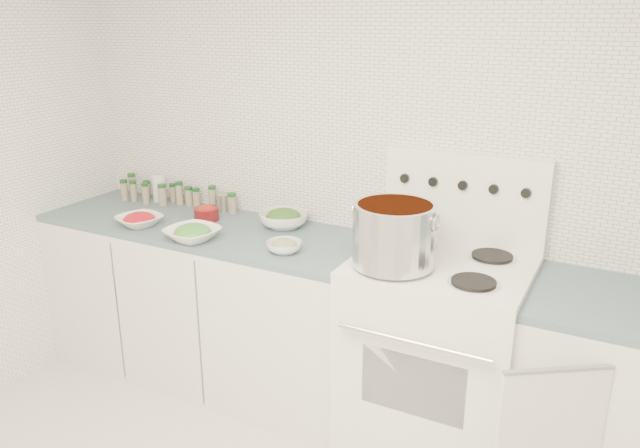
{
  "coord_description": "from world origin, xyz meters",
  "views": [
    {
      "loc": [
        1.18,
        -1.3,
        1.95
      ],
      "look_at": [
        -0.1,
        1.14,
        1.03
      ],
      "focal_mm": 35.0,
      "sensor_mm": 36.0,
      "label": 1
    }
  ],
  "objects_px": {
    "bowl_tomato": "(139,220)",
    "bowl_snowpea": "(192,233)",
    "stock_pot": "(394,232)",
    "stove": "(437,350)"
  },
  "relations": [
    {
      "from": "bowl_tomato",
      "to": "bowl_snowpea",
      "type": "xyz_separation_m",
      "value": [
        0.39,
        -0.05,
        0.0
      ]
    },
    {
      "from": "stock_pot",
      "to": "bowl_tomato",
      "type": "height_order",
      "value": "stock_pot"
    },
    {
      "from": "bowl_tomato",
      "to": "bowl_snowpea",
      "type": "relative_size",
      "value": 0.94
    },
    {
      "from": "bowl_tomato",
      "to": "bowl_snowpea",
      "type": "distance_m",
      "value": 0.39
    },
    {
      "from": "stove",
      "to": "bowl_snowpea",
      "type": "bearing_deg",
      "value": -169.84
    },
    {
      "from": "stove",
      "to": "stock_pot",
      "type": "xyz_separation_m",
      "value": [
        -0.17,
        -0.16,
        0.59
      ]
    },
    {
      "from": "bowl_tomato",
      "to": "bowl_snowpea",
      "type": "height_order",
      "value": "bowl_snowpea"
    },
    {
      "from": "bowl_tomato",
      "to": "stove",
      "type": "bearing_deg",
      "value": 6.06
    },
    {
      "from": "stove",
      "to": "bowl_snowpea",
      "type": "height_order",
      "value": "stove"
    },
    {
      "from": "stock_pot",
      "to": "bowl_snowpea",
      "type": "bearing_deg",
      "value": -176.78
    }
  ]
}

